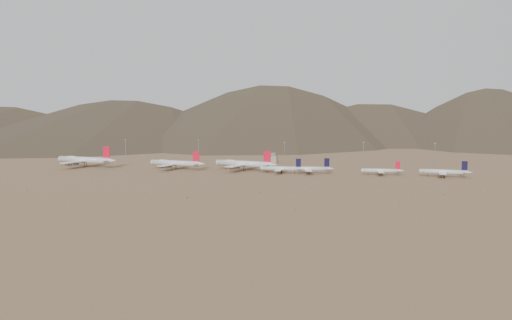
% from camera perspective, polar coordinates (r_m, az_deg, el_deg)
% --- Properties ---
extents(ground, '(3000.00, 3000.00, 0.00)m').
position_cam_1_polar(ground, '(484.08, -4.54, -1.59)').
color(ground, '#99734F').
rests_on(ground, ground).
extents(mountain_ridge, '(4400.00, 1000.00, 300.00)m').
position_cam_1_polar(mountain_ridge, '(1366.36, 8.03, 9.06)').
color(mountain_ridge, brown).
rests_on(mountain_ridge, ground).
extents(widebody_west, '(78.00, 60.59, 23.24)m').
position_cam_1_polar(widebody_west, '(574.16, -19.00, 0.02)').
color(widebody_west, white).
rests_on(widebody_west, ground).
extents(widebody_centre, '(65.55, 50.97, 19.55)m').
position_cam_1_polar(widebody_centre, '(526.91, -9.20, -0.35)').
color(widebody_centre, white).
rests_on(widebody_centre, ground).
extents(widebody_east, '(69.93, 54.96, 21.09)m').
position_cam_1_polar(widebody_east, '(508.93, -1.43, -0.42)').
color(widebody_east, white).
rests_on(widebody_east, ground).
extents(narrowbody_a, '(44.96, 32.16, 14.83)m').
position_cam_1_polar(narrowbody_a, '(486.14, 2.99, -0.98)').
color(narrowbody_a, white).
rests_on(narrowbody_a, ground).
extents(narrowbody_b, '(45.39, 33.34, 15.19)m').
position_cam_1_polar(narrowbody_b, '(485.17, 6.16, -1.00)').
color(narrowbody_b, white).
rests_on(narrowbody_b, ground).
extents(narrowbody_c, '(40.29, 29.11, 13.31)m').
position_cam_1_polar(narrowbody_c, '(486.44, 14.20, -1.19)').
color(narrowbody_c, white).
rests_on(narrowbody_c, ground).
extents(narrowbody_d, '(46.40, 33.44, 15.31)m').
position_cam_1_polar(narrowbody_d, '(487.76, 20.77, -1.27)').
color(narrowbody_d, white).
rests_on(narrowbody_d, ground).
extents(control_tower, '(8.00, 8.00, 12.00)m').
position_cam_1_polar(control_tower, '(590.38, 2.03, 0.17)').
color(control_tower, tan).
rests_on(control_tower, ground).
extents(mast_far_west, '(2.00, 0.60, 25.70)m').
position_cam_1_polar(mast_far_west, '(665.19, -14.69, 1.34)').
color(mast_far_west, gray).
rests_on(mast_far_west, ground).
extents(mast_west, '(2.00, 0.60, 25.70)m').
position_cam_1_polar(mast_west, '(634.12, -6.59, 1.29)').
color(mast_west, gray).
rests_on(mast_west, ground).
extents(mast_centre, '(2.00, 0.60, 25.70)m').
position_cam_1_polar(mast_centre, '(570.68, 3.28, 0.89)').
color(mast_centre, gray).
rests_on(mast_centre, ground).
extents(mast_east, '(2.00, 0.60, 25.70)m').
position_cam_1_polar(mast_east, '(588.15, 12.18, 0.91)').
color(mast_east, gray).
rests_on(mast_east, ground).
extents(mast_far_east, '(2.00, 0.60, 25.70)m').
position_cam_1_polar(mast_far_east, '(587.84, 19.76, 0.71)').
color(mast_far_east, gray).
rests_on(mast_far_east, ground).
extents(desert_scrub, '(440.88, 183.91, 0.82)m').
position_cam_1_polar(desert_scrub, '(385.78, -4.89, -3.28)').
color(desert_scrub, brown).
rests_on(desert_scrub, ground).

